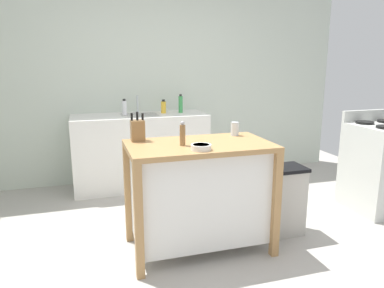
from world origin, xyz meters
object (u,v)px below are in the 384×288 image
(bowl_stoneware_deep, at_px, (201,147))
(bottle_hand_soap, at_px, (181,104))
(sink_faucet, at_px, (138,104))
(pepper_grinder, at_px, (183,134))
(kitchen_island, at_px, (199,191))
(trash_bin, at_px, (283,200))
(stove, at_px, (381,167))
(knife_block, at_px, (138,130))
(bottle_spray_cleaner, at_px, (164,107))
(drinking_cup, at_px, (235,129))
(bottle_dish_soap, at_px, (124,107))

(bowl_stoneware_deep, relative_size, bottle_hand_soap, 0.65)
(sink_faucet, distance_m, bottle_hand_soap, 0.54)
(pepper_grinder, height_order, sink_faucet, sink_faucet)
(kitchen_island, relative_size, trash_bin, 1.82)
(bowl_stoneware_deep, distance_m, stove, 2.23)
(knife_block, relative_size, bottle_spray_cleaner, 1.40)
(stove, bearing_deg, bottle_hand_soap, 139.75)
(kitchen_island, relative_size, drinking_cup, 9.65)
(kitchen_island, distance_m, pepper_grinder, 0.51)
(sink_faucet, bearing_deg, knife_block, -98.55)
(bottle_spray_cleaner, height_order, stove, bottle_spray_cleaner)
(bottle_dish_soap, bearing_deg, sink_faucet, 26.50)
(kitchen_island, height_order, drinking_cup, drinking_cup)
(knife_block, relative_size, trash_bin, 0.38)
(stove, bearing_deg, trash_bin, -171.15)
(trash_bin, bearing_deg, drinking_cup, 159.29)
(bottle_spray_cleaner, relative_size, stove, 0.17)
(bottle_dish_soap, distance_m, stove, 2.94)
(kitchen_island, bearing_deg, trash_bin, 3.17)
(kitchen_island, relative_size, sink_faucet, 5.22)
(trash_bin, xyz_separation_m, stove, (1.26, 0.20, 0.15))
(drinking_cup, relative_size, trash_bin, 0.19)
(kitchen_island, xyz_separation_m, pepper_grinder, (-0.15, -0.04, 0.49))
(bottle_spray_cleaner, bearing_deg, drinking_cup, -79.25)
(kitchen_island, distance_m, sink_faucet, 1.93)
(pepper_grinder, relative_size, trash_bin, 0.30)
(knife_block, distance_m, trash_bin, 1.45)
(knife_block, bearing_deg, bottle_hand_soap, 62.96)
(sink_faucet, bearing_deg, bottle_hand_soap, -12.39)
(drinking_cup, relative_size, bottle_hand_soap, 0.51)
(bottle_spray_cleaner, bearing_deg, stove, -37.36)
(bowl_stoneware_deep, xyz_separation_m, bottle_hand_soap, (0.37, 1.95, 0.09))
(trash_bin, xyz_separation_m, bottle_spray_cleaner, (-0.72, 1.71, 0.67))
(drinking_cup, height_order, sink_faucet, sink_faucet)
(trash_bin, distance_m, stove, 1.29)
(bottle_dish_soap, bearing_deg, stove, -31.73)
(bottle_hand_soap, bearing_deg, bottle_dish_soap, 177.60)
(drinking_cup, bearing_deg, pepper_grinder, -155.99)
(sink_faucet, xyz_separation_m, bottle_spray_cleaner, (0.31, -0.10, -0.03))
(drinking_cup, height_order, bottle_dish_soap, bottle_dish_soap)
(drinking_cup, height_order, pepper_grinder, pepper_grinder)
(knife_block, bearing_deg, stove, 0.32)
(kitchen_island, height_order, sink_faucet, sink_faucet)
(drinking_cup, relative_size, bottle_spray_cleaner, 0.70)
(bowl_stoneware_deep, height_order, bottle_spray_cleaner, bottle_spray_cleaner)
(bottle_dish_soap, bearing_deg, bottle_spray_cleaner, -1.24)
(drinking_cup, bearing_deg, bottle_dish_soap, 116.46)
(stove, bearing_deg, pepper_grinder, -172.87)
(sink_faucet, height_order, stove, sink_faucet)
(drinking_cup, xyz_separation_m, bottle_hand_soap, (-0.08, 1.53, 0.05))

